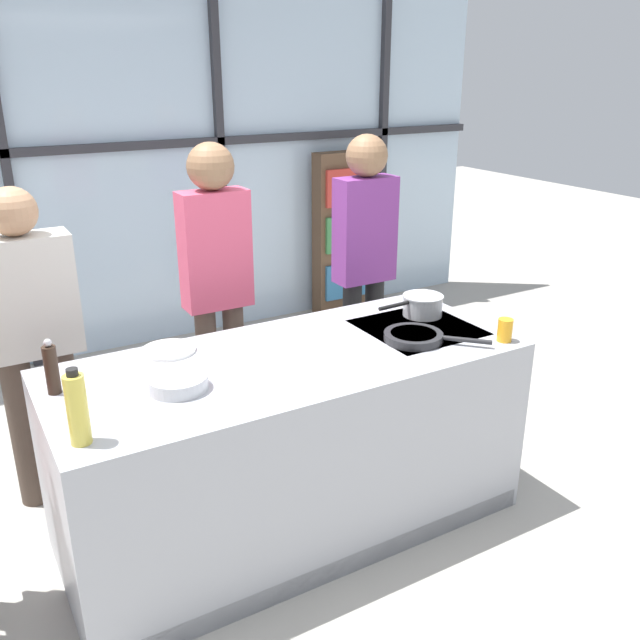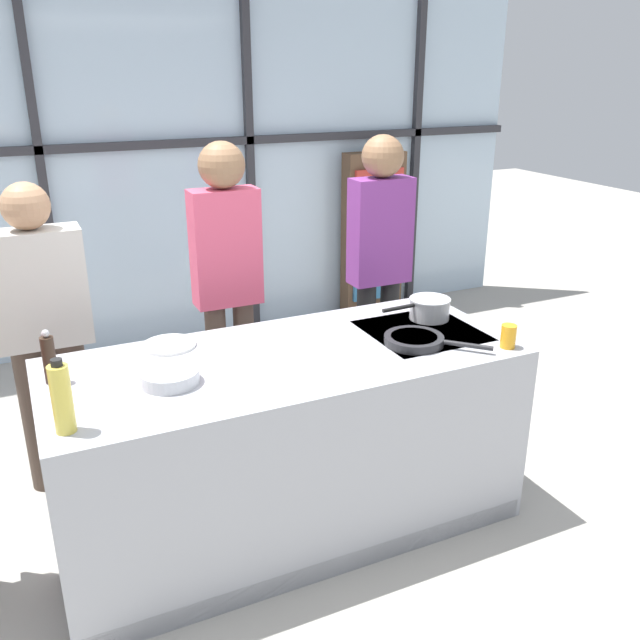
{
  "view_description": "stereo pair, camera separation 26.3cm",
  "coord_description": "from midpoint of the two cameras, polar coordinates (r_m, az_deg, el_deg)",
  "views": [
    {
      "loc": [
        -1.26,
        -2.43,
        2.1
      ],
      "look_at": [
        0.21,
        0.1,
        0.98
      ],
      "focal_mm": 38.0,
      "sensor_mm": 36.0,
      "label": 1
    },
    {
      "loc": [
        -1.03,
        -2.56,
        2.1
      ],
      "look_at": [
        0.21,
        0.1,
        0.98
      ],
      "focal_mm": 38.0,
      "sensor_mm": 36.0,
      "label": 2
    }
  ],
  "objects": [
    {
      "name": "oil_bottle",
      "position": [
        2.47,
        -22.7,
        -6.97
      ],
      "size": [
        0.07,
        0.07,
        0.28
      ],
      "color": "#E0CC4C",
      "rests_on": "demo_island"
    },
    {
      "name": "saucepan",
      "position": [
        3.48,
        6.48,
        1.26
      ],
      "size": [
        0.38,
        0.21,
        0.11
      ],
      "color": "silver",
      "rests_on": "demo_island"
    },
    {
      "name": "spectator_center_left",
      "position": [
        3.67,
        -10.73,
        3.54
      ],
      "size": [
        0.36,
        0.24,
        1.73
      ],
      "rotation": [
        0.0,
        0.0,
        3.14
      ],
      "color": "#47382D",
      "rests_on": "ground_plane"
    },
    {
      "name": "pepper_grinder",
      "position": [
        2.88,
        -24.15,
        -3.8
      ],
      "size": [
        0.05,
        0.05,
        0.23
      ],
      "color": "#332319",
      "rests_on": "demo_island"
    },
    {
      "name": "ground_plane",
      "position": [
        3.45,
        -4.61,
        -16.69
      ],
      "size": [
        18.0,
        18.0,
        0.0
      ],
      "primitive_type": "plane",
      "color": "#ADA89E"
    },
    {
      "name": "juice_glass_near",
      "position": [
        3.22,
        13.09,
        -0.87
      ],
      "size": [
        0.07,
        0.07,
        0.11
      ],
      "primitive_type": "cylinder",
      "color": "orange",
      "rests_on": "demo_island"
    },
    {
      "name": "frying_pan",
      "position": [
        3.16,
        5.66,
        -1.42
      ],
      "size": [
        0.4,
        0.4,
        0.04
      ],
      "color": "#232326",
      "rests_on": "demo_island"
    },
    {
      "name": "white_plate",
      "position": [
        3.14,
        -14.99,
        -2.51
      ],
      "size": [
        0.24,
        0.24,
        0.01
      ],
      "primitive_type": "cylinder",
      "color": "white",
      "rests_on": "demo_island"
    },
    {
      "name": "spectator_far_left",
      "position": [
        3.54,
        -25.09,
        -1.1
      ],
      "size": [
        0.45,
        0.22,
        1.59
      ],
      "rotation": [
        0.0,
        0.0,
        3.14
      ],
      "color": "#47382D",
      "rests_on": "ground_plane"
    },
    {
      "name": "demo_island",
      "position": [
        3.2,
        -4.79,
        -10.4
      ],
      "size": [
        2.1,
        0.88,
        0.88
      ],
      "color": "#A8AAB2",
      "rests_on": "ground_plane"
    },
    {
      "name": "bookshelf",
      "position": [
        5.93,
        0.73,
        7.23
      ],
      "size": [
        0.54,
        0.19,
        1.41
      ],
      "color": "brown",
      "rests_on": "ground_plane"
    },
    {
      "name": "back_window_wall",
      "position": [
        5.31,
        -17.88,
        12.3
      ],
      "size": [
        6.4,
        0.1,
        2.8
      ],
      "color": "silver",
      "rests_on": "ground_plane"
    },
    {
      "name": "spectator_center_right",
      "position": [
        4.07,
        1.92,
        5.49
      ],
      "size": [
        0.36,
        0.24,
        1.73
      ],
      "rotation": [
        0.0,
        0.0,
        3.14
      ],
      "color": "black",
      "rests_on": "ground_plane"
    },
    {
      "name": "mixing_bowl",
      "position": [
        2.78,
        -14.58,
        -5.11
      ],
      "size": [
        0.24,
        0.24,
        0.06
      ],
      "color": "silver",
      "rests_on": "demo_island"
    }
  ]
}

